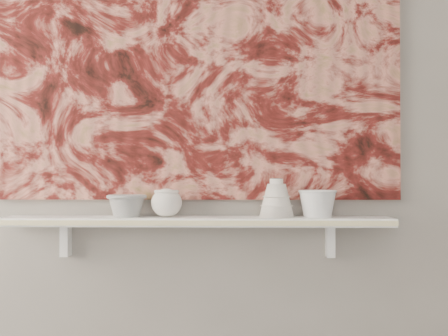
{
  "coord_description": "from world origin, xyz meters",
  "views": [
    {
      "loc": [
        0.16,
        -0.73,
        1.07
      ],
      "look_at": [
        0.1,
        1.49,
        1.11
      ],
      "focal_mm": 50.0,
      "sensor_mm": 36.0,
      "label": 1
    }
  ],
  "objects_px": {
    "painting": "(198,53)",
    "bowl_grey": "(127,205)",
    "cup_cream": "(167,203)",
    "bowl_white": "(318,203)",
    "shelf": "(196,221)",
    "bell_vessel": "(277,198)"
  },
  "relations": [
    {
      "from": "painting",
      "to": "bell_vessel",
      "type": "distance_m",
      "value": 0.62
    },
    {
      "from": "shelf",
      "to": "bowl_grey",
      "type": "xyz_separation_m",
      "value": [
        -0.25,
        0.0,
        0.06
      ]
    },
    {
      "from": "painting",
      "to": "bowl_grey",
      "type": "relative_size",
      "value": 10.36
    },
    {
      "from": "shelf",
      "to": "bowl_grey",
      "type": "relative_size",
      "value": 9.67
    },
    {
      "from": "shelf",
      "to": "bell_vessel",
      "type": "xyz_separation_m",
      "value": [
        0.29,
        0.0,
        0.08
      ]
    },
    {
      "from": "shelf",
      "to": "bowl_white",
      "type": "bearing_deg",
      "value": 0.0
    },
    {
      "from": "painting",
      "to": "bowl_grey",
      "type": "height_order",
      "value": "painting"
    },
    {
      "from": "shelf",
      "to": "painting",
      "type": "distance_m",
      "value": 0.63
    },
    {
      "from": "shelf",
      "to": "bell_vessel",
      "type": "bearing_deg",
      "value": 0.0
    },
    {
      "from": "shelf",
      "to": "bell_vessel",
      "type": "distance_m",
      "value": 0.3
    },
    {
      "from": "painting",
      "to": "bell_vessel",
      "type": "height_order",
      "value": "painting"
    },
    {
      "from": "shelf",
      "to": "bowl_grey",
      "type": "height_order",
      "value": "bowl_grey"
    },
    {
      "from": "painting",
      "to": "bell_vessel",
      "type": "xyz_separation_m",
      "value": [
        0.29,
        -0.08,
        -0.54
      ]
    },
    {
      "from": "cup_cream",
      "to": "bowl_grey",
      "type": "bearing_deg",
      "value": 180.0
    },
    {
      "from": "painting",
      "to": "bowl_white",
      "type": "bearing_deg",
      "value": -10.46
    },
    {
      "from": "bowl_grey",
      "to": "cup_cream",
      "type": "distance_m",
      "value": 0.14
    },
    {
      "from": "painting",
      "to": "cup_cream",
      "type": "bearing_deg",
      "value": -142.88
    },
    {
      "from": "bell_vessel",
      "to": "bowl_white",
      "type": "distance_m",
      "value": 0.15
    },
    {
      "from": "bell_vessel",
      "to": "bowl_white",
      "type": "relative_size",
      "value": 1.02
    },
    {
      "from": "painting",
      "to": "bowl_grey",
      "type": "xyz_separation_m",
      "value": [
        -0.25,
        -0.08,
        -0.57
      ]
    },
    {
      "from": "shelf",
      "to": "bowl_white",
      "type": "xyz_separation_m",
      "value": [
        0.44,
        0.0,
        0.06
      ]
    },
    {
      "from": "bell_vessel",
      "to": "bowl_white",
      "type": "height_order",
      "value": "bell_vessel"
    }
  ]
}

